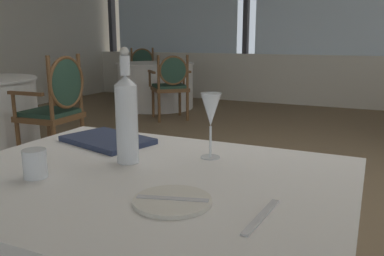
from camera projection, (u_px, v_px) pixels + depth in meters
ground_plane at (252, 196)px, 2.90m from camera, size 15.04×15.04×0.00m
window_wall_far at (330, 40)px, 6.51m from camera, size 9.16×0.14×2.71m
side_plate at (172, 201)px, 0.97m from camera, size 0.19×0.19×0.01m
butter_knife at (172, 199)px, 0.97m from camera, size 0.18×0.07×0.00m
dinner_fork at (261, 216)px, 0.89m from camera, size 0.04×0.21×0.00m
water_bottle at (127, 117)px, 1.25m from camera, size 0.07×0.07×0.37m
wine_glass at (211, 112)px, 1.30m from camera, size 0.07×0.07×0.22m
water_tumbler at (35, 164)px, 1.14m from camera, size 0.07×0.07×0.08m
menu_book at (108, 140)px, 1.53m from camera, size 0.37×0.30×0.02m
background_table_2 at (156, 85)px, 6.51m from camera, size 1.26×1.26×0.73m
dining_chair_2_0 at (144, 70)px, 7.46m from camera, size 0.66×0.66×0.95m
dining_chair_2_1 at (171, 82)px, 5.50m from camera, size 0.66×0.66×0.90m
dining_chair_3_0 at (57, 102)px, 3.57m from camera, size 0.49×0.56×0.99m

